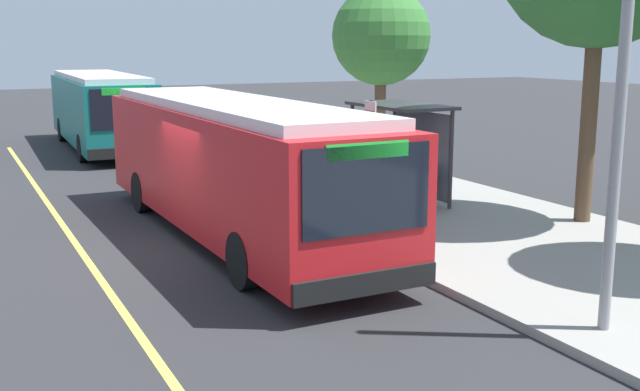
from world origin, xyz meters
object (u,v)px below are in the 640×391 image
Objects in this scene: transit_bus_second at (100,108)px; route_sign_post at (370,147)px; transit_bus_main at (233,163)px; waiting_bench at (404,183)px.

transit_bus_second is 3.81× the size of route_sign_post.
transit_bus_main and route_sign_post have the same top height.
waiting_bench is (-0.89, 4.89, -0.98)m from transit_bus_main.
transit_bus_main is at bearing -117.05° from route_sign_post.
waiting_bench is (14.58, 4.79, -0.98)m from transit_bus_second.
transit_bus_second is at bearing -171.51° from route_sign_post.
waiting_bench is at bearing 100.37° from transit_bus_main.
transit_bus_main is 15.47m from transit_bus_second.
transit_bus_second and route_sign_post have the same top height.
route_sign_post is at bearing 62.95° from transit_bus_main.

